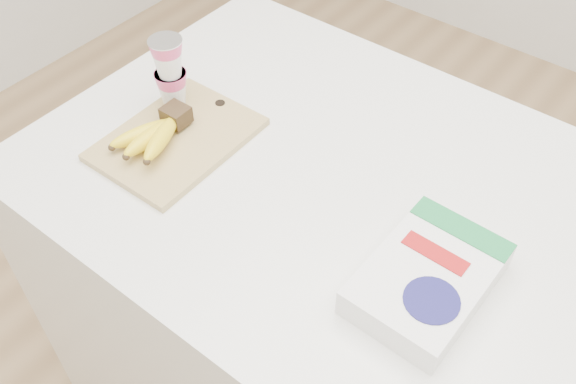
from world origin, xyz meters
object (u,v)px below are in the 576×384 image
Objects in this scene: yogurt_stack at (170,71)px; cereal_box at (427,279)px; table at (343,328)px; cutting_board at (177,139)px; bananas at (155,133)px.

cereal_box is at bearing -6.58° from yogurt_stack.
cutting_board is (-0.35, -0.11, 0.47)m from table.
table is at bearing 21.14° from bananas.
yogurt_stack is 0.62m from cereal_box.
table is 4.95× the size of cereal_box.
table is at bearing 16.34° from cutting_board.
cereal_box reaches higher than table.
yogurt_stack is at bearing -174.34° from table.
yogurt_stack is (-0.07, 0.07, 0.09)m from cutting_board.
bananas is (-0.36, -0.14, 0.50)m from table.
table is 7.40× the size of bananas.
yogurt_stack reaches higher than cereal_box.
bananas is 0.67× the size of cereal_box.
cereal_box is at bearing -29.56° from table.
cereal_box is (0.20, -0.11, 0.49)m from table.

